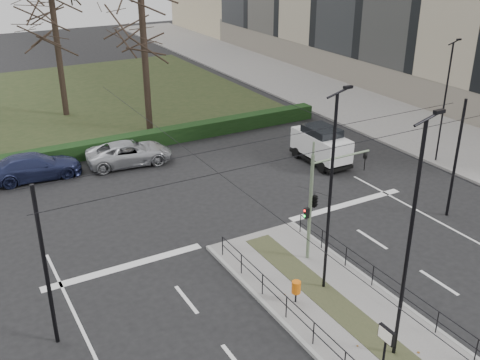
# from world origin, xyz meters

# --- Properties ---
(ground) EXTENTS (140.00, 140.00, 0.00)m
(ground) POSITION_xyz_m (0.00, 0.00, 0.00)
(ground) COLOR black
(ground) RESTS_ON ground
(median_island) EXTENTS (4.40, 15.00, 0.14)m
(median_island) POSITION_xyz_m (0.00, -2.50, 0.07)
(median_island) COLOR slate
(median_island) RESTS_ON ground
(sidewalk_east) EXTENTS (8.00, 90.00, 0.14)m
(sidewalk_east) POSITION_xyz_m (18.00, 22.00, 0.07)
(sidewalk_east) COLOR slate
(sidewalk_east) RESTS_ON ground
(park) EXTENTS (38.00, 26.00, 0.10)m
(park) POSITION_xyz_m (-6.00, 32.00, 0.05)
(park) COLOR #232F17
(park) RESTS_ON ground
(hedge) EXTENTS (38.00, 1.00, 1.00)m
(hedge) POSITION_xyz_m (-6.00, 18.60, 0.50)
(hedge) COLOR black
(hedge) RESTS_ON ground
(median_railing) EXTENTS (4.14, 13.24, 0.92)m
(median_railing) POSITION_xyz_m (0.00, -2.60, 0.98)
(median_railing) COLOR black
(median_railing) RESTS_ON median_island
(catenary) EXTENTS (20.00, 34.00, 6.00)m
(catenary) POSITION_xyz_m (0.00, 1.62, 3.42)
(catenary) COLOR black
(catenary) RESTS_ON ground
(traffic_light) EXTENTS (3.23, 1.84, 4.76)m
(traffic_light) POSITION_xyz_m (1.32, 2.01, 2.91)
(traffic_light) COLOR slate
(traffic_light) RESTS_ON median_island
(litter_bin) EXTENTS (0.35, 0.35, 0.90)m
(litter_bin) POSITION_xyz_m (-1.21, -0.35, 0.78)
(litter_bin) COLOR black
(litter_bin) RESTS_ON median_island
(info_panel) EXTENTS (0.13, 0.61, 2.33)m
(info_panel) POSITION_xyz_m (-1.51, -5.30, 1.97)
(info_panel) COLOR black
(info_panel) RESTS_ON median_island
(streetlamp_median_near) EXTENTS (0.70, 0.14, 8.38)m
(streetlamp_median_near) POSITION_xyz_m (0.06, -4.30, 4.40)
(streetlamp_median_near) COLOR black
(streetlamp_median_near) RESTS_ON median_island
(streetlamp_median_far) EXTENTS (0.67, 0.14, 8.07)m
(streetlamp_median_far) POSITION_xyz_m (0.34, -0.08, 4.24)
(streetlamp_median_far) COLOR black
(streetlamp_median_far) RESTS_ON median_island
(streetlamp_sidewalk) EXTENTS (0.61, 0.12, 7.32)m
(streetlamp_sidewalk) POSITION_xyz_m (14.52, 7.28, 3.86)
(streetlamp_sidewalk) COLOR black
(streetlamp_sidewalk) RESTS_ON sidewalk_east
(parked_car_third) EXTENTS (5.29, 2.45, 1.50)m
(parked_car_third) POSITION_xyz_m (-7.40, 16.81, 0.75)
(parked_car_third) COLOR #20264C
(parked_car_third) RESTS_ON ground
(parked_car_fourth) EXTENTS (5.38, 2.95, 1.43)m
(parked_car_fourth) POSITION_xyz_m (-1.95, 16.26, 0.71)
(parked_car_fourth) COLOR #A8ABB0
(parked_car_fourth) RESTS_ON ground
(white_van) EXTENTS (1.99, 4.20, 2.27)m
(white_van) POSITION_xyz_m (8.29, 10.75, 1.19)
(white_van) COLOR silver
(white_van) RESTS_ON ground
(bare_tree_center) EXTENTS (6.61, 6.61, 11.80)m
(bare_tree_center) POSITION_xyz_m (-2.95, 28.02, 8.32)
(bare_tree_center) COLOR black
(bare_tree_center) RESTS_ON park
(bare_tree_near) EXTENTS (6.11, 6.11, 12.57)m
(bare_tree_near) POSITION_xyz_m (1.27, 21.31, 8.86)
(bare_tree_near) COLOR black
(bare_tree_near) RESTS_ON park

